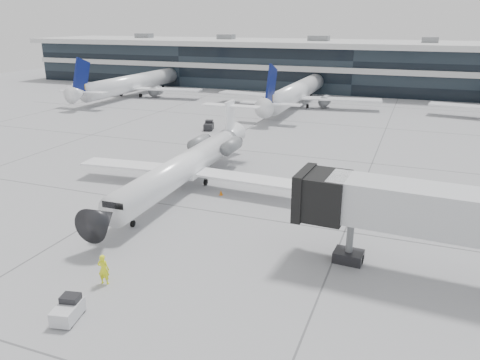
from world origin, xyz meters
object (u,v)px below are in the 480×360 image
at_px(ramp_worker, 104,269).
at_px(jet_bridge, 472,217).
at_px(baggage_tug, 68,310).
at_px(regional_jet, 187,165).

bearing_deg(ramp_worker, jet_bridge, -169.54).
bearing_deg(ramp_worker, baggage_tug, 85.47).
distance_m(regional_jet, baggage_tug, 22.51).
height_order(ramp_worker, baggage_tug, ramp_worker).
relative_size(regional_jet, baggage_tug, 13.40).
relative_size(jet_bridge, ramp_worker, 9.64).
distance_m(jet_bridge, baggage_tug, 24.37).
xyz_separation_m(jet_bridge, ramp_worker, (-21.24, -8.13, -3.61)).
distance_m(regional_jet, jet_bridge, 26.76).
bearing_deg(ramp_worker, regional_jet, -89.92).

